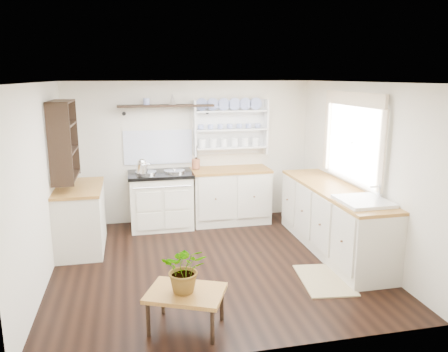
% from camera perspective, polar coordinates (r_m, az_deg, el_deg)
% --- Properties ---
extents(floor, '(4.00, 3.80, 0.01)m').
position_cam_1_polar(floor, '(5.77, -1.42, -11.36)').
color(floor, black).
rests_on(floor, ground).
extents(wall_back, '(4.00, 0.02, 2.30)m').
position_cam_1_polar(wall_back, '(7.24, -4.32, 3.15)').
color(wall_back, silver).
rests_on(wall_back, ground).
extents(wall_right, '(0.02, 3.80, 2.30)m').
position_cam_1_polar(wall_right, '(6.09, 17.33, 0.75)').
color(wall_right, silver).
rests_on(wall_right, ground).
extents(wall_left, '(0.02, 3.80, 2.30)m').
position_cam_1_polar(wall_left, '(5.41, -22.80, -1.16)').
color(wall_left, silver).
rests_on(wall_left, ground).
extents(ceiling, '(4.00, 3.80, 0.01)m').
position_cam_1_polar(ceiling, '(5.26, -1.57, 12.13)').
color(ceiling, white).
rests_on(ceiling, wall_back).
extents(window, '(0.08, 1.55, 1.22)m').
position_cam_1_polar(window, '(6.13, 16.48, 4.81)').
color(window, white).
rests_on(window, wall_right).
extents(aga_cooker, '(1.00, 0.70, 0.93)m').
position_cam_1_polar(aga_cooker, '(7.02, -8.20, -3.07)').
color(aga_cooker, white).
rests_on(aga_cooker, floor).
extents(back_cabinets, '(1.27, 0.63, 0.90)m').
position_cam_1_polar(back_cabinets, '(7.21, 0.84, -2.47)').
color(back_cabinets, silver).
rests_on(back_cabinets, floor).
extents(right_cabinets, '(0.62, 2.43, 0.90)m').
position_cam_1_polar(right_cabinets, '(6.21, 14.03, -5.41)').
color(right_cabinets, silver).
rests_on(right_cabinets, floor).
extents(belfast_sink, '(0.55, 0.60, 0.45)m').
position_cam_1_polar(belfast_sink, '(5.48, 17.66, -4.36)').
color(belfast_sink, white).
rests_on(belfast_sink, right_cabinets).
extents(left_cabinets, '(0.62, 1.13, 0.90)m').
position_cam_1_polar(left_cabinets, '(6.40, -18.22, -5.13)').
color(left_cabinets, silver).
rests_on(left_cabinets, floor).
extents(plate_rack, '(1.20, 0.22, 0.90)m').
position_cam_1_polar(plate_rack, '(7.26, 0.78, 6.45)').
color(plate_rack, white).
rests_on(plate_rack, wall_back).
extents(high_shelf, '(1.50, 0.29, 0.16)m').
position_cam_1_polar(high_shelf, '(6.99, -7.58, 9.00)').
color(high_shelf, black).
rests_on(high_shelf, wall_back).
extents(left_shelving, '(0.28, 0.80, 1.05)m').
position_cam_1_polar(left_shelving, '(6.18, -20.21, 4.48)').
color(left_shelving, black).
rests_on(left_shelving, wall_left).
extents(kettle, '(0.18, 0.18, 0.22)m').
position_cam_1_polar(kettle, '(6.75, -10.65, 1.29)').
color(kettle, silver).
rests_on(kettle, aga_cooker).
extents(utensil_crock, '(0.13, 0.13, 0.16)m').
position_cam_1_polar(utensil_crock, '(7.06, -3.70, 1.59)').
color(utensil_crock, '#9B5839').
rests_on(utensil_crock, back_cabinets).
extents(center_table, '(0.86, 0.75, 0.39)m').
position_cam_1_polar(center_table, '(4.30, -5.01, -15.28)').
color(center_table, brown).
rests_on(center_table, floor).
extents(potted_plant, '(0.49, 0.44, 0.46)m').
position_cam_1_polar(potted_plant, '(4.18, -5.09, -11.92)').
color(potted_plant, '#3F7233').
rests_on(potted_plant, center_table).
extents(floor_rug, '(0.65, 0.91, 0.02)m').
position_cam_1_polar(floor_rug, '(5.46, 12.95, -13.08)').
color(floor_rug, '#8E7653').
rests_on(floor_rug, floor).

